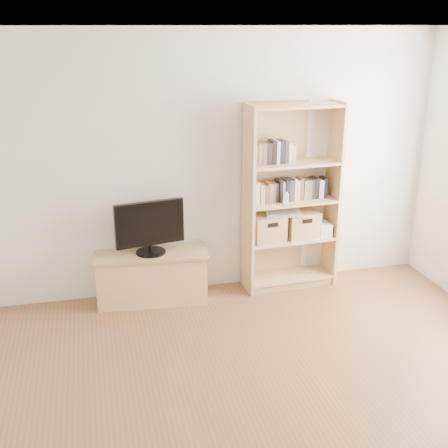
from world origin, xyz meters
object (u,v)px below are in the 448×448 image
object	(u,v)px
television	(150,227)
baby_monitor	(286,199)
tv_stand	(152,278)
basket_right	(301,224)
bookshelf	(292,198)
laptop	(283,212)
basket_left	(267,228)

from	to	relation	value
television	baby_monitor	xyz separation A→B (m)	(1.34, -0.08, 0.21)
tv_stand	basket_right	xyz separation A→B (m)	(1.56, 0.03, 0.42)
tv_stand	basket_right	size ratio (longest dim) A/B	3.21
bookshelf	baby_monitor	bearing A→B (deg)	-135.00
television	basket_right	world-z (taller)	television
tv_stand	baby_monitor	bearing A→B (deg)	1.47
television	baby_monitor	world-z (taller)	television
television	laptop	distance (m)	1.36
tv_stand	laptop	distance (m)	1.47
basket_left	baby_monitor	bearing A→B (deg)	-36.62
tv_stand	basket_left	xyz separation A→B (m)	(1.19, 0.01, 0.42)
baby_monitor	basket_left	world-z (taller)	baby_monitor
basket_right	laptop	distance (m)	0.25
basket_right	tv_stand	bearing A→B (deg)	176.16
baby_monitor	basket_left	distance (m)	0.37
basket_left	basket_right	world-z (taller)	basket_right
basket_right	bookshelf	bearing A→B (deg)	175.70
bookshelf	laptop	world-z (taller)	bookshelf
bookshelf	basket_left	size ratio (longest dim) A/B	5.88
television	laptop	xyz separation A→B (m)	(1.36, 0.02, 0.04)
television	baby_monitor	bearing A→B (deg)	-13.22
basket_right	laptop	bearing A→B (deg)	178.97
bookshelf	television	size ratio (longest dim) A/B	2.83
baby_monitor	basket_right	size ratio (longest dim) A/B	0.30
bookshelf	baby_monitor	size ratio (longest dim) A/B	19.00
bookshelf	basket_left	world-z (taller)	bookshelf
bookshelf	basket_right	bearing A→B (deg)	-2.60
television	laptop	world-z (taller)	television
bookshelf	baby_monitor	distance (m)	0.15
television	laptop	bearing A→B (deg)	-9.00
tv_stand	basket_left	distance (m)	1.26
tv_stand	baby_monitor	xyz separation A→B (m)	(1.34, -0.08, 0.74)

